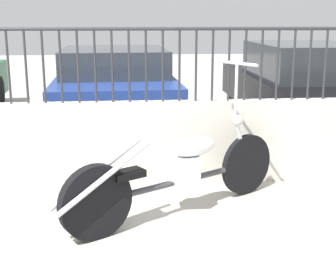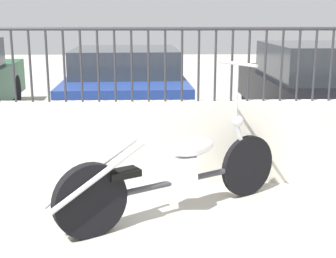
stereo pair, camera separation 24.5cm
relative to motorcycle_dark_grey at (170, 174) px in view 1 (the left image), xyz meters
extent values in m
cube|color=beige|center=(-0.61, 0.94, 0.05)|extent=(10.15, 0.18, 0.89)
cylinder|color=#2D2D33|center=(-1.57, 0.94, 0.88)|extent=(0.02, 0.02, 0.77)
cylinder|color=#2D2D33|center=(-1.40, 0.94, 0.88)|extent=(0.02, 0.02, 0.77)
cylinder|color=#2D2D33|center=(-1.22, 0.94, 0.88)|extent=(0.02, 0.02, 0.77)
cylinder|color=#2D2D33|center=(-1.05, 0.94, 0.88)|extent=(0.02, 0.02, 0.77)
cylinder|color=#2D2D33|center=(-0.87, 0.94, 0.88)|extent=(0.02, 0.02, 0.77)
cylinder|color=#2D2D33|center=(-0.70, 0.94, 0.88)|extent=(0.02, 0.02, 0.77)
cylinder|color=#2D2D33|center=(-0.52, 0.94, 0.88)|extent=(0.02, 0.02, 0.77)
cylinder|color=#2D2D33|center=(-0.35, 0.94, 0.88)|extent=(0.02, 0.02, 0.77)
cylinder|color=#2D2D33|center=(-0.17, 0.94, 0.88)|extent=(0.02, 0.02, 0.77)
cylinder|color=#2D2D33|center=(0.00, 0.94, 0.88)|extent=(0.02, 0.02, 0.77)
cylinder|color=#2D2D33|center=(0.18, 0.94, 0.88)|extent=(0.02, 0.02, 0.77)
cylinder|color=#2D2D33|center=(0.35, 0.94, 0.88)|extent=(0.02, 0.02, 0.77)
cylinder|color=#2D2D33|center=(0.53, 0.94, 0.88)|extent=(0.02, 0.02, 0.77)
cylinder|color=#2D2D33|center=(0.70, 0.94, 0.88)|extent=(0.02, 0.02, 0.77)
cylinder|color=#2D2D33|center=(0.88, 0.94, 0.88)|extent=(0.02, 0.02, 0.77)
cylinder|color=#2D2D33|center=(1.05, 0.94, 0.88)|extent=(0.02, 0.02, 0.77)
cylinder|color=#2D2D33|center=(1.23, 0.94, 0.88)|extent=(0.02, 0.02, 0.77)
cylinder|color=#2D2D33|center=(1.40, 0.94, 0.88)|extent=(0.02, 0.02, 0.77)
cylinder|color=#2D2D33|center=(1.58, 0.94, 0.88)|extent=(0.02, 0.02, 0.77)
cylinder|color=#2D2D33|center=(1.75, 0.94, 0.88)|extent=(0.02, 0.02, 0.77)
cylinder|color=#2D2D33|center=(-0.61, 0.94, 1.25)|extent=(10.15, 0.04, 0.04)
cylinder|color=black|center=(0.82, 0.49, -0.09)|extent=(0.56, 0.37, 0.62)
cylinder|color=black|center=(-0.63, -0.38, -0.09)|extent=(0.59, 0.40, 0.63)
cylinder|color=#38383D|center=(0.09, 0.06, -0.09)|extent=(1.37, 0.85, 0.06)
cube|color=silver|center=(0.14, 0.08, 0.01)|extent=(0.28, 0.18, 0.24)
ellipsoid|color=white|center=(0.24, 0.14, 0.21)|extent=(0.48, 0.40, 0.18)
cube|color=black|center=(-0.38, -0.23, 0.09)|extent=(0.32, 0.28, 0.06)
cylinder|color=silver|center=(0.74, 0.45, 0.16)|extent=(0.21, 0.15, 0.51)
sphere|color=silver|center=(0.69, 0.42, 0.39)|extent=(0.11, 0.11, 0.11)
cylinder|color=silver|center=(0.67, 0.40, 0.68)|extent=(0.03, 0.03, 0.53)
cylinder|color=silver|center=(0.67, 0.40, 0.94)|extent=(0.29, 0.46, 0.03)
cylinder|color=silver|center=(-0.55, -0.42, 0.13)|extent=(0.75, 0.47, 0.48)
cylinder|color=silver|center=(-0.63, -0.30, 0.13)|extent=(0.75, 0.47, 0.48)
cylinder|color=black|center=(-1.53, 5.23, -0.08)|extent=(0.14, 0.64, 0.64)
cylinder|color=black|center=(0.21, 5.31, -0.08)|extent=(0.14, 0.64, 0.64)
cylinder|color=black|center=(-1.42, 2.74, -0.08)|extent=(0.14, 0.64, 0.64)
cylinder|color=black|center=(0.33, 2.82, -0.08)|extent=(0.14, 0.64, 0.64)
cube|color=navy|center=(-0.60, 4.03, 0.14)|extent=(2.04, 4.09, 0.60)
cube|color=#2D3338|center=(-0.59, 3.83, 0.65)|extent=(1.76, 2.00, 0.42)
cylinder|color=black|center=(1.67, 4.96, -0.08)|extent=(0.11, 0.64, 0.64)
cylinder|color=black|center=(3.30, 4.96, -0.08)|extent=(0.11, 0.64, 0.64)
cylinder|color=black|center=(1.66, 2.18, -0.08)|extent=(0.11, 0.64, 0.64)
cube|color=black|center=(2.48, 3.57, 0.13)|extent=(1.75, 4.49, 0.58)
cube|color=#2D3338|center=(2.48, 3.35, 0.69)|extent=(1.57, 2.16, 0.53)
camera|label=1|loc=(-0.34, -3.94, 1.37)|focal=50.00mm
camera|label=2|loc=(-0.09, -3.95, 1.37)|focal=50.00mm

